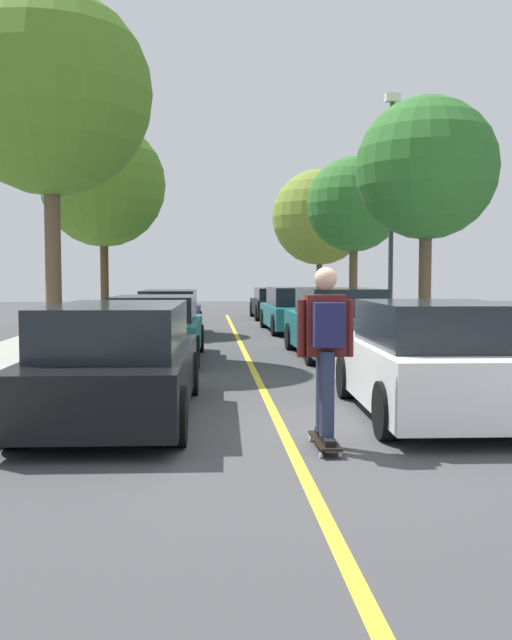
% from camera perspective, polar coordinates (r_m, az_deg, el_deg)
% --- Properties ---
extents(ground, '(80.00, 80.00, 0.00)m').
position_cam_1_polar(ground, '(7.93, 2.37, -9.36)').
color(ground, '#424244').
extents(center_line, '(0.12, 39.20, 0.01)m').
position_cam_1_polar(center_line, '(11.84, 0.23, -5.00)').
color(center_line, gold).
rests_on(center_line, ground).
extents(parked_car_left_nearest, '(1.96, 4.61, 1.42)m').
position_cam_1_polar(parked_car_left_nearest, '(9.01, -11.09, -3.31)').
color(parked_car_left_nearest, black).
rests_on(parked_car_left_nearest, ground).
extents(parked_car_left_near, '(2.07, 4.37, 1.34)m').
position_cam_1_polar(parked_car_left_near, '(14.96, -8.23, -0.72)').
color(parked_car_left_near, '#196066').
rests_on(parked_car_left_near, ground).
extents(parked_car_left_far, '(1.89, 4.44, 1.34)m').
position_cam_1_polar(parked_car_left_far, '(20.89, -7.01, 0.58)').
color(parked_car_left_far, navy).
rests_on(parked_car_left_far, ground).
extents(parked_car_right_nearest, '(2.02, 4.07, 1.45)m').
position_cam_1_polar(parked_car_right_nearest, '(9.16, 14.08, -3.22)').
color(parked_car_right_nearest, white).
rests_on(parked_car_right_nearest, ground).
extents(parked_car_right_near, '(1.93, 4.36, 1.50)m').
position_cam_1_polar(parked_car_right_near, '(15.46, 6.60, -0.32)').
color(parked_car_right_near, '#196066').
rests_on(parked_car_right_near, ground).
extents(parked_car_right_far, '(2.08, 4.74, 1.39)m').
position_cam_1_polar(parked_car_right_far, '(22.33, 3.33, 0.80)').
color(parked_car_right_far, '#196066').
rests_on(parked_car_right_far, ground).
extents(parked_car_right_farthest, '(2.01, 4.38, 1.26)m').
position_cam_1_polar(parked_car_right_farthest, '(28.85, 1.68, 1.38)').
color(parked_car_right_farthest, black).
rests_on(parked_car_right_farthest, ground).
extents(street_tree_left_nearest, '(4.14, 4.14, 7.40)m').
position_cam_1_polar(street_tree_left_nearest, '(15.56, -16.31, 17.15)').
color(street_tree_left_nearest, brown).
rests_on(street_tree_left_nearest, sidewalk_left).
extents(street_tree_left_near, '(3.79, 3.79, 6.30)m').
position_cam_1_polar(street_tree_left_near, '(22.42, -12.24, 10.62)').
color(street_tree_left_near, '#4C3823').
rests_on(street_tree_left_near, sidewalk_left).
extents(street_tree_right_nearest, '(3.15, 3.15, 5.59)m').
position_cam_1_polar(street_tree_right_nearest, '(16.44, 13.63, 11.76)').
color(street_tree_right_nearest, brown).
rests_on(street_tree_right_nearest, sidewalk_right).
extents(street_tree_right_near, '(3.15, 3.15, 5.56)m').
position_cam_1_polar(street_tree_right_near, '(23.93, 7.92, 9.20)').
color(street_tree_right_near, brown).
rests_on(street_tree_right_near, sidewalk_right).
extents(street_tree_right_far, '(4.13, 4.13, 6.22)m').
position_cam_1_polar(street_tree_right_far, '(30.98, 5.17, 8.27)').
color(street_tree_right_far, brown).
rests_on(street_tree_right_far, sidewalk_right).
extents(streetlamp, '(0.36, 0.24, 6.11)m').
position_cam_1_polar(streetlamp, '(18.08, 10.89, 9.36)').
color(streetlamp, '#38383D').
rests_on(streetlamp, sidewalk_right).
extents(skateboard, '(0.22, 0.84, 0.10)m').
position_cam_1_polar(skateboard, '(7.36, 5.57, -9.70)').
color(skateboard, black).
rests_on(skateboard, ground).
extents(skateboarder, '(0.58, 0.70, 1.76)m').
position_cam_1_polar(skateboarder, '(7.16, 5.67, -1.80)').
color(skateboarder, black).
rests_on(skateboarder, skateboard).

